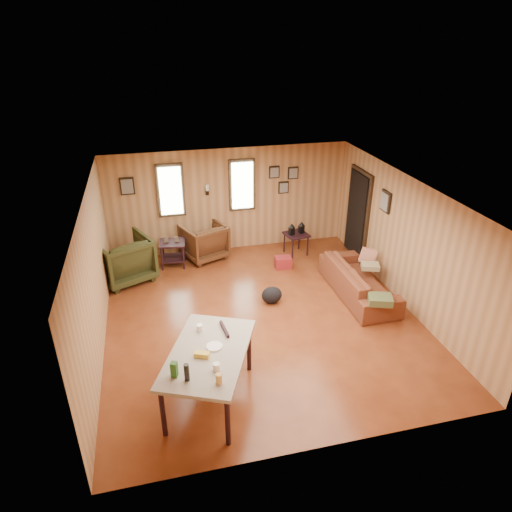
# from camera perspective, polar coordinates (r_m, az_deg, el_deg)

# --- Properties ---
(room) EXTENTS (5.54, 6.04, 2.44)m
(room) POSITION_cam_1_polar(r_m,az_deg,el_deg) (8.09, 1.38, 0.72)
(room) COLOR brown
(room) RESTS_ON ground
(sofa) EXTENTS (0.64, 2.13, 0.83)m
(sofa) POSITION_cam_1_polar(r_m,az_deg,el_deg) (9.11, 12.77, -2.44)
(sofa) COLOR brown
(sofa) RESTS_ON ground
(recliner_brown) EXTENTS (1.12, 1.08, 0.90)m
(recliner_brown) POSITION_cam_1_polar(r_m,az_deg,el_deg) (10.37, -6.54, 2.05)
(recliner_brown) COLOR #502E18
(recliner_brown) RESTS_ON ground
(recliner_green) EXTENTS (1.31, 1.28, 1.04)m
(recliner_green) POSITION_cam_1_polar(r_m,az_deg,el_deg) (9.74, -16.18, -0.13)
(recliner_green) COLOR #2E3216
(recliner_green) RESTS_ON ground
(end_table) EXTENTS (0.61, 0.57, 0.70)m
(end_table) POSITION_cam_1_polar(r_m,az_deg,el_deg) (10.15, -10.36, 0.82)
(end_table) COLOR black
(end_table) RESTS_ON ground
(side_table) EXTENTS (0.58, 0.58, 0.79)m
(side_table) POSITION_cam_1_polar(r_m,az_deg,el_deg) (10.49, 5.07, 2.93)
(side_table) COLOR black
(side_table) RESTS_ON ground
(cooler) EXTENTS (0.37, 0.28, 0.25)m
(cooler) POSITION_cam_1_polar(r_m,az_deg,el_deg) (10.02, 3.40, -0.79)
(cooler) COLOR maroon
(cooler) RESTS_ON ground
(backpack) EXTENTS (0.45, 0.38, 0.34)m
(backpack) POSITION_cam_1_polar(r_m,az_deg,el_deg) (8.74, 1.98, -4.91)
(backpack) COLOR black
(backpack) RESTS_ON ground
(sofa_pillows) EXTENTS (0.91, 1.78, 0.36)m
(sofa_pillows) POSITION_cam_1_polar(r_m,az_deg,el_deg) (8.89, 14.56, -2.78)
(sofa_pillows) COLOR #4E5932
(sofa_pillows) RESTS_ON sofa
(dining_table) EXTENTS (1.58, 1.92, 1.09)m
(dining_table) POSITION_cam_1_polar(r_m,az_deg,el_deg) (6.33, -6.01, -12.42)
(dining_table) COLOR gray
(dining_table) RESTS_ON ground
(dining_chair) EXTENTS (0.45, 0.45, 0.90)m
(dining_chair) POSITION_cam_1_polar(r_m,az_deg,el_deg) (6.85, -4.72, -11.77)
(dining_chair) COLOR #2E3216
(dining_chair) RESTS_ON ground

